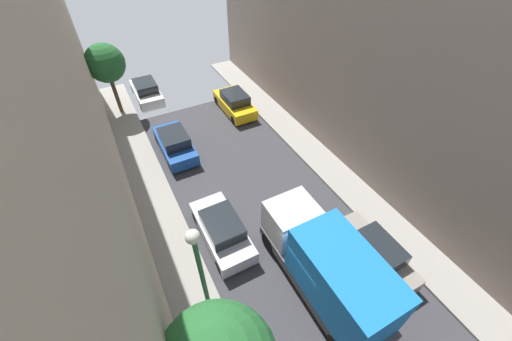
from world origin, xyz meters
name	(u,v)px	position (x,y,z in m)	size (l,w,h in m)	color
ground	(313,277)	(0.00, 0.00, 0.00)	(32.00, 32.00, 0.00)	#38383D
sidewalk_left	(207,333)	(-5.00, 0.00, 0.07)	(2.00, 44.00, 0.15)	gray
sidewalk_right	(395,232)	(5.00, 0.00, 0.07)	(2.00, 44.00, 0.15)	gray
parked_car_left_3	(222,230)	(-2.70, 3.69, 0.72)	(1.78, 4.20, 1.57)	silver
parked_car_left_4	(175,144)	(-2.70, 11.16, 0.72)	(1.78, 4.20, 1.57)	#194799
parked_car_left_5	(146,91)	(-2.70, 18.63, 0.72)	(1.78, 4.20, 1.57)	white
parked_car_right_1	(373,254)	(2.70, -0.64, 0.72)	(1.78, 4.20, 1.57)	gray
parked_car_right_2	(235,103)	(2.70, 13.83, 0.72)	(1.78, 4.20, 1.57)	gold
delivery_truck	(327,267)	(0.00, -0.61, 1.79)	(2.26, 6.60, 3.38)	#4C4C51
street_tree_2	(105,63)	(-4.93, 17.62, 3.87)	(2.58, 2.58, 5.04)	brown
lamp_post	(200,269)	(-4.60, 0.41, 3.89)	(0.44, 0.44, 5.72)	#26723F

